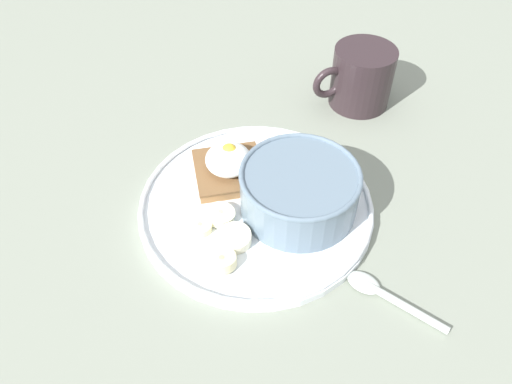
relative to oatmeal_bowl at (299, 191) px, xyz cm
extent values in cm
cube|color=gray|center=(1.19, 4.73, -4.80)|extent=(120.00, 120.00, 2.00)
cylinder|color=white|center=(1.19, 4.73, -3.30)|extent=(27.36, 27.36, 1.00)
torus|color=white|center=(1.19, 4.73, -2.50)|extent=(27.16, 27.16, 0.60)
cylinder|color=slate|center=(0.00, 0.00, -0.13)|extent=(13.32, 13.32, 5.35)
torus|color=slate|center=(0.00, 0.00, 2.55)|extent=(13.52, 13.52, 0.60)
cylinder|color=#B7657B|center=(0.00, 0.00, -0.62)|extent=(11.92, 11.92, 3.97)
ellipsoid|color=#B7657B|center=(0.00, 0.00, 1.16)|extent=(11.33, 11.33, 1.20)
ellipsoid|color=olive|center=(2.87, -1.30, 1.45)|extent=(1.08, 1.46, 0.57)
ellipsoid|color=tan|center=(0.54, 0.80, 1.53)|extent=(2.01, 1.72, 0.73)
ellipsoid|color=tan|center=(-0.04, -0.11, 1.47)|extent=(1.05, 1.50, 0.61)
ellipsoid|color=tan|center=(0.54, -1.39, 1.41)|extent=(1.12, 1.35, 0.50)
ellipsoid|color=beige|center=(-0.83, 1.95, 1.43)|extent=(1.47, 1.43, 0.54)
ellipsoid|color=#AB7B54|center=(-2.52, -2.48, 1.55)|extent=(1.99, 1.49, 0.77)
cube|color=brown|center=(6.23, 7.36, -1.57)|extent=(8.70, 8.70, 0.30)
cube|color=#9A6C40|center=(6.23, 7.36, -2.14)|extent=(8.53, 8.53, 1.33)
ellipsoid|color=white|center=(6.23, 7.36, -0.08)|extent=(5.73, 5.54, 2.79)
sphere|color=yellow|center=(6.78, 7.19, 0.61)|extent=(2.04, 2.04, 2.04)
cylinder|color=beige|center=(-1.74, 11.42, -2.36)|extent=(3.27, 3.26, 0.91)
cylinder|color=#B6B289|center=(-1.74, 11.42, -1.93)|extent=(0.59, 0.59, 0.13)
cylinder|color=beige|center=(-6.78, 9.42, -2.13)|extent=(3.69, 3.57, 1.58)
cylinder|color=tan|center=(-6.78, 9.42, -1.59)|extent=(0.65, 0.64, 0.21)
cylinder|color=#F4ECC6|center=(-4.06, 7.72, -2.08)|extent=(4.66, 4.60, 1.59)
cylinder|color=#BEB89A|center=(-4.06, 7.72, -1.45)|extent=(0.83, 0.82, 0.18)
cylinder|color=#F1EDC2|center=(-0.56, 8.97, -2.12)|extent=(3.58, 3.69, 1.60)
cylinder|color=#BCB898|center=(-0.56, 8.97, -1.56)|extent=(0.64, 0.65, 0.21)
cylinder|color=#2E2326|center=(19.90, -12.86, 0.45)|extent=(8.60, 8.60, 8.49)
cylinder|color=#302114|center=(19.90, -12.86, 3.67)|extent=(7.31, 7.31, 0.40)
torus|color=#2E2326|center=(18.60, -7.72, 0.87)|extent=(2.13, 4.84, 4.74)
cylinder|color=silver|center=(-13.83, -8.22, -3.40)|extent=(6.99, 7.15, 0.80)
ellipsoid|color=silver|center=(-10.62, -4.92, -3.40)|extent=(4.23, 4.25, 0.70)
camera|label=1|loc=(-37.06, 9.94, 40.81)|focal=35.00mm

